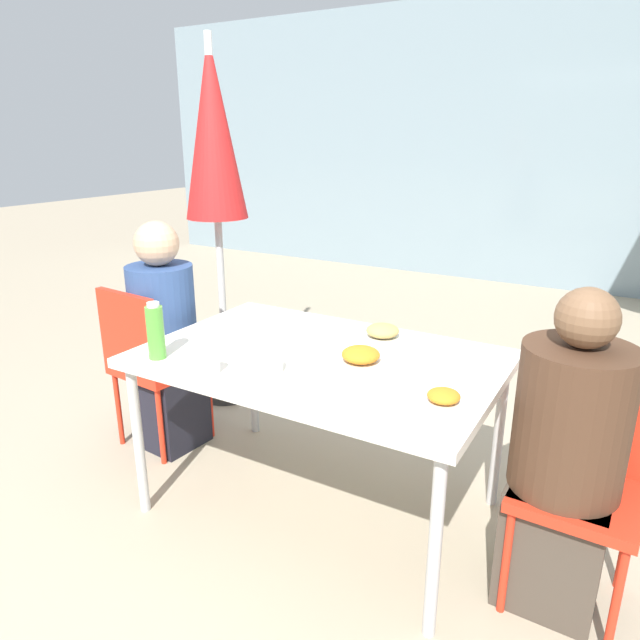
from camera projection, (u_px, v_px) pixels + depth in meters
name	position (u px, v px, depth m)	size (l,w,h in m)	color
ground_plane	(320.00, 506.00, 2.58)	(24.00, 24.00, 0.00)	tan
building_facade	(545.00, 145.00, 5.98)	(10.00, 0.20, 3.00)	gray
dining_table	(320.00, 366.00, 2.37)	(1.45, 0.95, 0.74)	silver
chair_left	(148.00, 357.00, 2.92)	(0.43, 0.43, 0.88)	red
person_left	(165.00, 344.00, 2.94)	(0.33, 0.33, 1.21)	black
chair_right	(583.00, 464.00, 1.97)	(0.41, 0.41, 0.88)	red
person_right	(565.00, 464.00, 1.93)	(0.37, 0.37, 1.16)	#473D33
closed_umbrella	(214.00, 146.00, 3.22)	(0.36, 0.36, 2.13)	#333333
plate_0	(443.00, 400.00, 1.90)	(0.20, 0.20, 0.06)	white
plate_1	(361.00, 358.00, 2.24)	(0.28, 0.28, 0.07)	white
plate_2	(382.00, 334.00, 2.51)	(0.26, 0.26, 0.07)	white
bottle	(156.00, 332.00, 2.28)	(0.07, 0.07, 0.24)	#51A338
drinking_cup	(209.00, 363.00, 2.15)	(0.08, 0.08, 0.09)	white
salad_bowl	(259.00, 364.00, 2.18)	(0.19, 0.19, 0.05)	white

